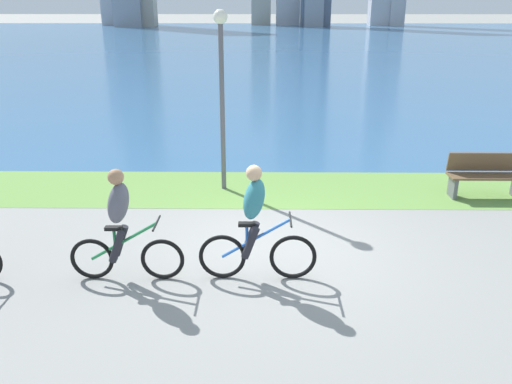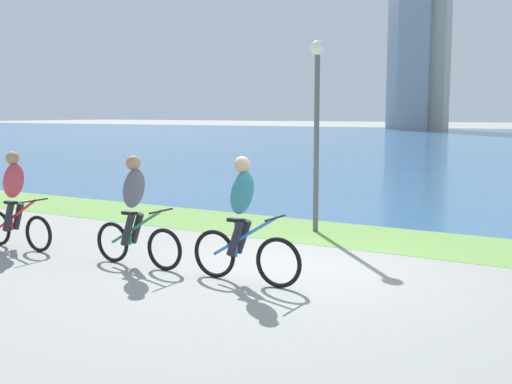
{
  "view_description": "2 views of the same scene",
  "coord_description": "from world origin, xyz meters",
  "px_view_note": "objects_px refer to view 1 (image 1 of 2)",
  "views": [
    {
      "loc": [
        -0.15,
        -7.67,
        3.81
      ],
      "look_at": [
        -0.25,
        0.43,
        0.82
      ],
      "focal_mm": 36.68,
      "sensor_mm": 36.0,
      "label": 1
    },
    {
      "loc": [
        4.13,
        -8.03,
        2.3
      ],
      "look_at": [
        -0.59,
        -0.03,
        1.12
      ],
      "focal_mm": 43.92,
      "sensor_mm": 36.0,
      "label": 2
    }
  ],
  "objects_px": {
    "bench_near_path": "(485,175)",
    "lamppost_tall": "(222,75)",
    "cyclist_trailing": "(122,226)",
    "cyclist_lead": "(255,225)"
  },
  "relations": [
    {
      "from": "cyclist_lead",
      "to": "cyclist_trailing",
      "type": "height_order",
      "value": "cyclist_lead"
    },
    {
      "from": "cyclist_trailing",
      "to": "bench_near_path",
      "type": "height_order",
      "value": "cyclist_trailing"
    },
    {
      "from": "cyclist_trailing",
      "to": "bench_near_path",
      "type": "xyz_separation_m",
      "value": [
        6.52,
        3.48,
        -0.38
      ]
    },
    {
      "from": "cyclist_trailing",
      "to": "lamppost_tall",
      "type": "relative_size",
      "value": 0.46
    },
    {
      "from": "cyclist_lead",
      "to": "cyclist_trailing",
      "type": "distance_m",
      "value": 1.87
    },
    {
      "from": "cyclist_trailing",
      "to": "bench_near_path",
      "type": "relative_size",
      "value": 1.11
    },
    {
      "from": "bench_near_path",
      "to": "lamppost_tall",
      "type": "bearing_deg",
      "value": 175.72
    },
    {
      "from": "cyclist_trailing",
      "to": "cyclist_lead",
      "type": "bearing_deg",
      "value": 1.27
    },
    {
      "from": "cyclist_lead",
      "to": "bench_near_path",
      "type": "distance_m",
      "value": 5.79
    },
    {
      "from": "cyclist_trailing",
      "to": "lamppost_tall",
      "type": "xyz_separation_m",
      "value": [
        1.15,
        3.88,
        1.58
      ]
    }
  ]
}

